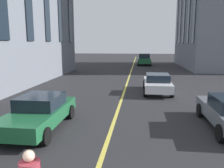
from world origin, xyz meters
TOP-DOWN VIEW (x-y plane):
  - lane_centre_line at (20.00, 0.00)m, footprint 80.00×0.16m
  - car_green_parked_b at (6.69, 2.95)m, footprint 4.40×1.95m
  - car_green_trailing at (36.14, -1.79)m, footprint 4.70×2.14m
  - car_white_far at (14.47, -2.37)m, footprint 4.40×1.95m

SIDE VIEW (x-z plane):
  - lane_centre_line at x=20.00m, z-range 0.00..0.01m
  - car_green_parked_b at x=6.69m, z-range 0.02..1.39m
  - car_white_far at x=14.47m, z-range 0.02..1.39m
  - car_green_trailing at x=36.14m, z-range 0.03..1.91m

